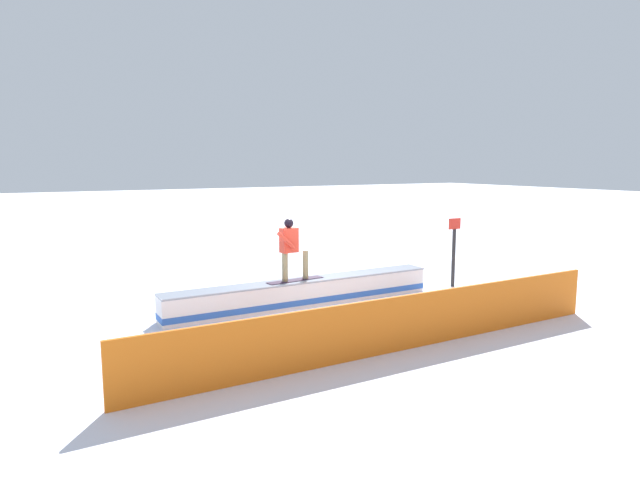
# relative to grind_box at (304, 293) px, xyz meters

# --- Properties ---
(ground_plane) EXTENTS (120.00, 120.00, 0.00)m
(ground_plane) POSITION_rel_grind_box_xyz_m (0.00, 0.00, -0.29)
(ground_plane) COLOR white
(grind_box) EXTENTS (6.94, 0.69, 0.63)m
(grind_box) POSITION_rel_grind_box_xyz_m (0.00, 0.00, 0.00)
(grind_box) COLOR white
(grind_box) RESTS_ON ground_plane
(snowboarder) EXTENTS (1.48, 0.49, 1.49)m
(snowboarder) POSITION_rel_grind_box_xyz_m (0.35, 0.01, 1.16)
(snowboarder) COLOR #27172B
(snowboarder) RESTS_ON grind_box
(safety_fence) EXTENTS (10.10, 0.12, 1.03)m
(safety_fence) POSITION_rel_grind_box_xyz_m (0.00, 3.72, 0.23)
(safety_fence) COLOR orange
(safety_fence) RESTS_ON ground_plane
(trail_marker) EXTENTS (0.40, 0.10, 1.91)m
(trail_marker) POSITION_rel_grind_box_xyz_m (-4.56, 0.24, 0.74)
(trail_marker) COLOR #262628
(trail_marker) RESTS_ON ground_plane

